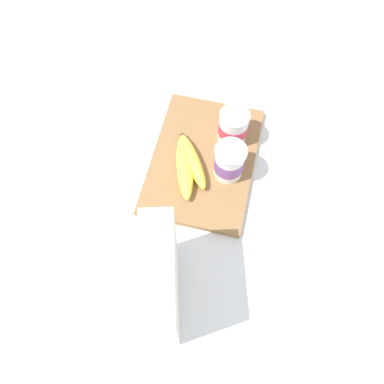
% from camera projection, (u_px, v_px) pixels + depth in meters
% --- Properties ---
extents(ground_plane, '(2.40, 2.40, 0.00)m').
position_uv_depth(ground_plane, '(203.00, 162.00, 0.98)').
color(ground_plane, white).
extents(cutting_board, '(0.35, 0.25, 0.02)m').
position_uv_depth(cutting_board, '(203.00, 160.00, 0.97)').
color(cutting_board, olive).
rests_on(cutting_board, ground_plane).
extents(cereal_box, '(0.21, 0.11, 0.24)m').
position_uv_depth(cereal_box, '(161.00, 283.00, 0.72)').
color(cereal_box, white).
rests_on(cereal_box, ground_plane).
extents(yogurt_cup_front, '(0.07, 0.07, 0.09)m').
position_uv_depth(yogurt_cup_front, '(233.00, 127.00, 0.95)').
color(yogurt_cup_front, white).
rests_on(yogurt_cup_front, cutting_board).
extents(yogurt_cup_back, '(0.07, 0.07, 0.10)m').
position_uv_depth(yogurt_cup_back, '(229.00, 162.00, 0.90)').
color(yogurt_cup_back, white).
rests_on(yogurt_cup_back, cutting_board).
extents(banana_bunch, '(0.18, 0.12, 0.03)m').
position_uv_depth(banana_bunch, '(188.00, 164.00, 0.94)').
color(banana_bunch, yellow).
rests_on(banana_bunch, cutting_board).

